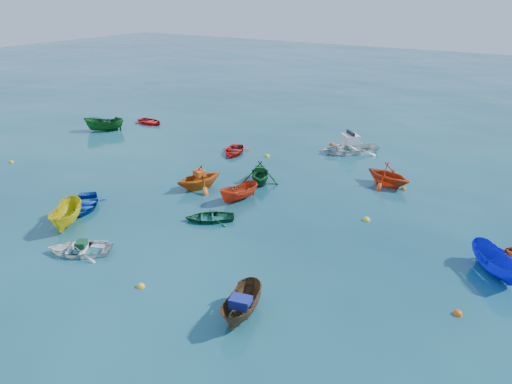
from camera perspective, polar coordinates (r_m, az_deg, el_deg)
The scene contains 27 objects.
ground at distance 24.27m, azimuth -6.28°, elevation -4.73°, with size 160.00×160.00×0.00m, color #0A394B.
dinghy_blue_sw at distance 28.38m, azimuth -19.01°, elevation -1.70°, with size 2.16×3.02×0.63m, color #0E40B2.
dinghy_white_near at distance 23.84m, azimuth -19.43°, elevation -6.54°, with size 2.02×2.83×0.59m, color white.
sampan_brown_mid at distance 18.58m, azimuth -1.57°, elevation -14.04°, with size 1.05×2.80×1.08m, color #51371D.
dinghy_orange_w at distance 29.59m, azimuth -6.48°, elevation 0.45°, with size 2.50×2.90×1.53m, color #D16313.
sampan_yellow_mid at distance 26.67m, azimuth -20.67°, elevation -3.53°, with size 1.17×3.10×1.20m, color gold.
dinghy_green_e at distance 25.56m, azimuth -5.34°, elevation -3.21°, with size 1.77×2.48×0.51m, color #124E28.
dinghy_red_nw at distance 44.34m, azimuth -11.98°, elevation 7.65°, with size 1.92×2.68×0.56m, color red.
sampan_orange_n at distance 27.79m, azimuth -1.93°, elevation -0.92°, with size 0.99×2.63×1.02m, color red.
dinghy_green_n at distance 30.22m, azimuth 0.44°, elevation 1.09°, with size 2.34×2.72×1.43m, color #145528.
sampan_blue_far at distance 23.20m, azimuth 25.58°, elevation -8.41°, with size 1.15×3.05×1.18m, color #111CD9.
dinghy_red_far at distance 35.55m, azimuth -2.53°, elevation 4.42°, with size 1.97×2.76×0.57m, color red.
dinghy_orange_far at distance 30.84m, azimuth 14.77°, elevation 0.75°, with size 2.52×2.92×1.54m, color red.
sampan_green_far at distance 43.04m, azimuth -16.90°, elevation 6.71°, with size 1.19×3.16×1.22m, color #145719.
motorboat_white at distance 36.46m, azimuth 10.61°, elevation 4.52°, with size 2.89×4.04×1.44m, color white.
tarp_green_a at distance 23.60m, azimuth -19.34°, elevation -5.63°, with size 0.56×0.43×0.27m, color #124825.
tarp_blue_a at distance 18.05m, azimuth -1.77°, elevation -12.48°, with size 0.74×0.56×0.36m, color navy.
tarp_orange_a at distance 29.28m, azimuth -6.48°, elevation 2.16°, with size 0.68×0.51×0.33m, color #DD5416.
tarp_green_b at distance 30.02m, azimuth 0.44°, elevation 2.67°, with size 0.56×0.43×0.27m, color #114516.
buoy_ye_a at distance 20.66m, azimuth -13.02°, elevation -10.52°, with size 0.33×0.33×0.33m, color yellow.
buoy_or_b at distance 20.08m, azimuth 22.04°, elevation -12.83°, with size 0.35×0.35×0.35m, color #EB570C.
buoy_ye_b at distance 37.51m, azimuth -26.15°, elevation 3.05°, with size 0.31×0.31×0.31m, color gold.
buoy_or_c at distance 30.27m, azimuth -7.06°, elevation 0.94°, with size 0.30×0.30×0.30m, color #F8520D.
buoy_ye_c at distance 26.04m, azimuth 12.51°, elevation -3.17°, with size 0.37×0.37×0.37m, color yellow.
buoy_or_d at distance 30.43m, azimuth 16.51°, elevation 0.27°, with size 0.31×0.31×0.31m, color orange.
buoy_ye_d at distance 34.88m, azimuth 1.28°, elevation 4.07°, with size 0.37×0.37×0.37m, color yellow.
buoy_or_e at distance 37.91m, azimuth 8.66°, elevation 5.34°, with size 0.39×0.39×0.39m, color #DC4F0B.
Camera 1 is at (13.58, -16.77, 11.10)m, focal length 35.00 mm.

